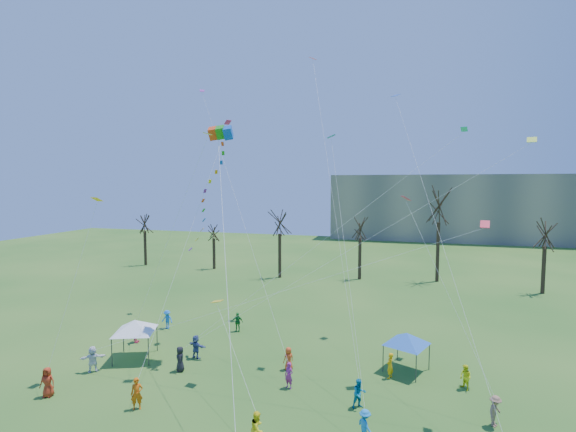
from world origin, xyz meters
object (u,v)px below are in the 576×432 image
(distant_building, at_px, (464,208))
(canopy_tent_blue, at_px, (407,339))
(canopy_tent_white, at_px, (135,326))
(big_box_kite, at_px, (211,199))

(distant_building, height_order, canopy_tent_blue, distant_building)
(canopy_tent_white, bearing_deg, big_box_kite, 14.49)
(canopy_tent_blue, bearing_deg, big_box_kite, -172.17)
(canopy_tent_white, distance_m, canopy_tent_blue, 19.57)
(distant_building, height_order, big_box_kite, big_box_kite)
(distant_building, xyz_separation_m, canopy_tent_blue, (-13.80, -71.82, -5.22))
(distant_building, bearing_deg, big_box_kite, -110.43)
(big_box_kite, relative_size, canopy_tent_blue, 6.12)
(big_box_kite, height_order, canopy_tent_white, big_box_kite)
(big_box_kite, distance_m, canopy_tent_white, 11.04)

